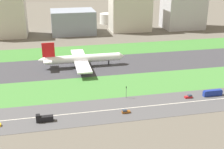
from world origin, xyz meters
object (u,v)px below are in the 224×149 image
(hangar_building, at_px, (73,22))
(cargo_warehouse, at_px, (183,4))
(fuel_tank_west, at_px, (81,19))
(fuel_tank_centre, at_px, (107,19))
(car_1, at_px, (189,97))
(airliner, at_px, (81,59))
(car_0, at_px, (126,111))
(truck_0, at_px, (44,119))
(bus_0, at_px, (213,93))
(office_tower, at_px, (130,8))
(terminal_building, at_px, (6,16))
(traffic_light, at_px, (126,91))

(hangar_building, relative_size, cargo_warehouse, 0.84)
(hangar_building, height_order, fuel_tank_west, hangar_building)
(fuel_tank_centre, bearing_deg, car_1, -89.18)
(airliner, height_order, car_0, airliner)
(truck_0, bearing_deg, hangar_building, -99.36)
(bus_0, xyz_separation_m, office_tower, (-0.86, 182.00, 24.12))
(airliner, xyz_separation_m, truck_0, (-27.19, -78.00, -4.56))
(truck_0, bearing_deg, bus_0, -174.13)
(car_1, distance_m, hangar_building, 189.26)
(terminal_building, bearing_deg, truck_0, -79.05)
(cargo_warehouse, bearing_deg, traffic_light, -123.26)
(fuel_tank_west, bearing_deg, fuel_tank_centre, 0.00)
(office_tower, xyz_separation_m, fuel_tank_west, (-51.66, 45.00, -19.30))
(terminal_building, bearing_deg, bus_0, -53.54)
(truck_0, distance_m, terminal_building, 196.60)
(bus_0, bearing_deg, truck_0, -174.13)
(airliner, height_order, cargo_warehouse, cargo_warehouse)
(traffic_light, distance_m, office_tower, 182.28)
(terminal_building, distance_m, cargo_warehouse, 198.01)
(bus_0, distance_m, traffic_light, 51.34)
(truck_0, distance_m, fuel_tank_west, 241.25)
(traffic_light, relative_size, fuel_tank_centre, 0.38)
(airliner, relative_size, traffic_light, 9.03)
(traffic_light, height_order, fuel_tank_centre, fuel_tank_centre)
(fuel_tank_west, distance_m, fuel_tank_centre, 34.17)
(bus_0, xyz_separation_m, cargo_warehouse, (63.46, 182.00, 25.86))
(car_1, xyz_separation_m, traffic_light, (-35.55, 7.99, 3.37))
(traffic_light, xyz_separation_m, fuel_tank_centre, (32.31, 219.01, 2.08))
(cargo_warehouse, bearing_deg, terminal_building, 180.00)
(airliner, height_order, car_1, airliner)
(terminal_building, relative_size, office_tower, 0.84)
(fuel_tank_west, bearing_deg, traffic_light, -89.51)
(bus_0, relative_size, cargo_warehouse, 0.21)
(traffic_light, xyz_separation_m, terminal_building, (-83.81, 174.01, 17.57))
(bus_0, distance_m, cargo_warehouse, 194.47)
(fuel_tank_west, bearing_deg, truck_0, -100.70)
(car_0, distance_m, hangar_building, 192.61)
(fuel_tank_west, bearing_deg, cargo_warehouse, -21.21)
(terminal_building, distance_m, office_tower, 133.67)
(office_tower, bearing_deg, fuel_tank_west, 138.94)
(car_0, height_order, fuel_tank_centre, fuel_tank_centre)
(car_1, height_order, car_0, same)
(hangar_building, height_order, office_tower, office_tower)
(airliner, bearing_deg, hangar_building, 87.77)
(hangar_building, bearing_deg, terminal_building, 180.00)
(car_1, distance_m, office_tower, 184.26)
(airliner, xyz_separation_m, hangar_building, (4.44, 114.00, 6.38))
(airliner, relative_size, office_tower, 1.25)
(car_1, bearing_deg, cargo_warehouse, 66.65)
(truck_0, height_order, fuel_tank_centre, fuel_tank_centre)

